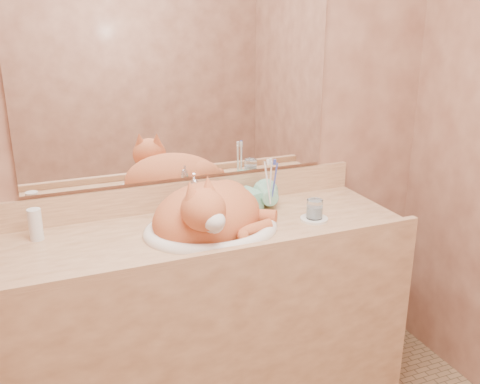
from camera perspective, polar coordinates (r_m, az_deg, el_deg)
name	(u,v)px	position (r m, az deg, el deg)	size (l,w,h in m)	color
wall_back	(181,115)	(2.22, -6.33, 8.12)	(2.40, 0.02, 2.50)	brown
vanity_counter	(207,324)	(2.29, -3.58, -13.90)	(1.60, 0.55, 0.85)	#9A6945
mirror	(180,81)	(2.19, -6.37, 11.66)	(1.30, 0.02, 0.80)	white
sink_basin	(211,211)	(2.04, -3.12, -2.08)	(0.52, 0.43, 0.16)	white
faucet	(195,195)	(2.22, -4.81, -0.37)	(0.04, 0.11, 0.16)	white
cat	(209,211)	(2.04, -3.33, -2.02)	(0.47, 0.38, 0.26)	#B8502A
soap_dispenser	(257,192)	(2.23, 1.88, 0.01)	(0.08, 0.08, 0.18)	#76BE9F
toothbrush_cup	(271,200)	(2.25, 3.31, -0.84)	(0.11, 0.11, 0.11)	#76BE9F
toothbrushes	(271,181)	(2.22, 3.35, 1.22)	(0.04, 0.04, 0.24)	white
saucer	(314,219)	(2.19, 7.91, -2.87)	(0.11, 0.11, 0.01)	white
water_glass	(315,209)	(2.18, 7.96, -1.80)	(0.07, 0.07, 0.08)	white
lotion_bottle	(35,225)	(2.11, -20.99, -3.26)	(0.05, 0.05, 0.12)	white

